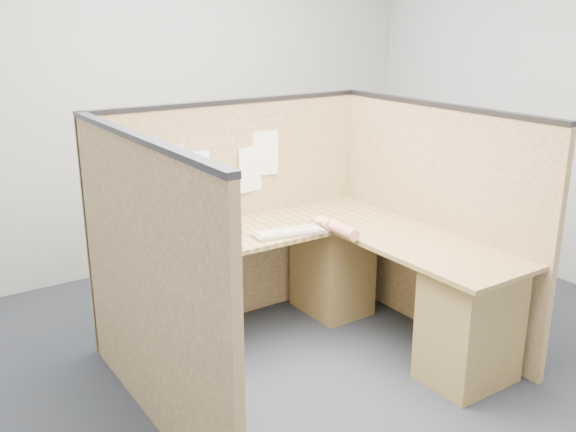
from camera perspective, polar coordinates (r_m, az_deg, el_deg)
floor at (r=3.95m, az=2.93°, el=-13.83°), size 5.00×5.00×0.00m
wall_back at (r=5.39m, az=-11.52°, el=10.10°), size 5.00×0.00×5.00m
cubicle_partitions at (r=3.95m, az=-0.61°, el=-1.55°), size 2.06×1.83×1.53m
l_desk at (r=4.07m, az=2.68°, el=-6.62°), size 1.95×1.75×0.73m
laptop at (r=4.09m, az=-10.41°, el=-0.94°), size 0.32×0.32×0.22m
keyboard at (r=4.04m, az=0.02°, el=-1.46°), size 0.47×0.23×0.03m
mouse at (r=4.18m, az=2.94°, el=-0.72°), size 0.11×0.07×0.05m
hand_forearm at (r=4.07m, az=4.27°, el=-1.00°), size 0.11×0.40×0.08m
blue_poster at (r=3.93m, az=-15.93°, el=4.77°), size 0.17×0.01×0.23m
american_flag at (r=4.06m, az=-10.62°, el=5.19°), size 0.19×0.01×0.33m
file_holder at (r=4.14m, az=-8.37°, el=3.71°), size 0.24×0.05×0.31m
paper_left at (r=4.39m, az=-2.32°, el=5.58°), size 0.24×0.03×0.31m
paper_right at (r=4.38m, az=-3.09°, el=4.22°), size 0.24×0.03×0.31m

